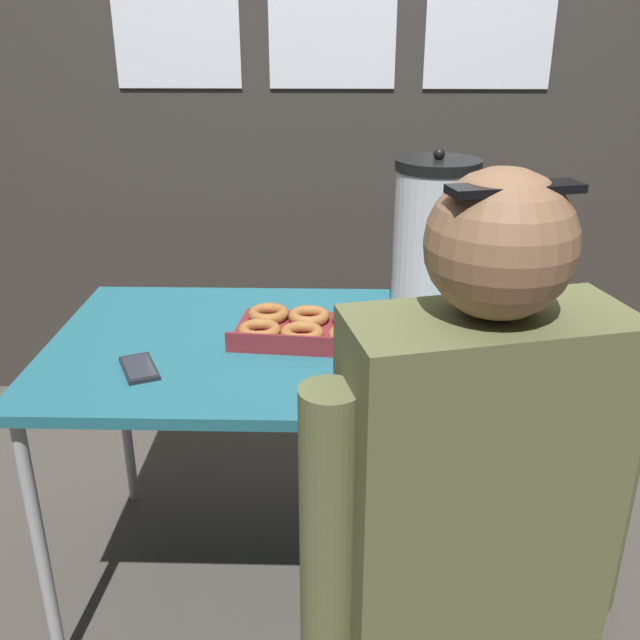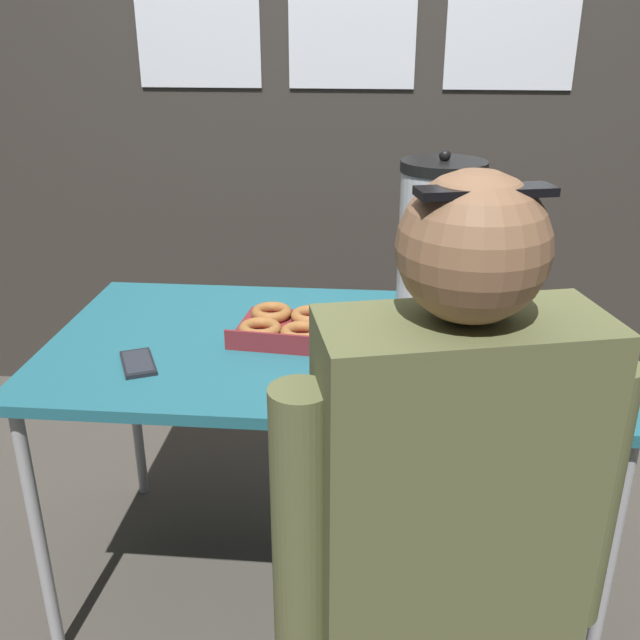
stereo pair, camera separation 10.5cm
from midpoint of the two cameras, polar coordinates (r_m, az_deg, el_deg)
name	(u,v)px [view 2 (the right image)]	position (r m, az deg, el deg)	size (l,w,h in m)	color
ground_plane	(325,574)	(2.24, 1.84, -19.64)	(12.00, 12.00, 0.00)	#4C473F
back_wall	(352,62)	(2.83, 3.73, 19.91)	(6.00, 0.11, 2.73)	#38332D
folding_table	(326,359)	(1.83, 2.12, -3.12)	(1.41, 0.78, 0.75)	#236675
donut_box	(308,328)	(1.84, 0.63, -0.63)	(0.39, 0.29, 0.05)	maroon
coffee_urn	(439,241)	(1.93, 11.06, 6.17)	(0.22, 0.25, 0.46)	silver
cell_phone	(138,363)	(1.73, -12.69, -3.39)	(0.13, 0.16, 0.01)	black
person_seated	(445,566)	(1.34, 12.34, -18.75)	(0.59, 0.33, 1.32)	#33332D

